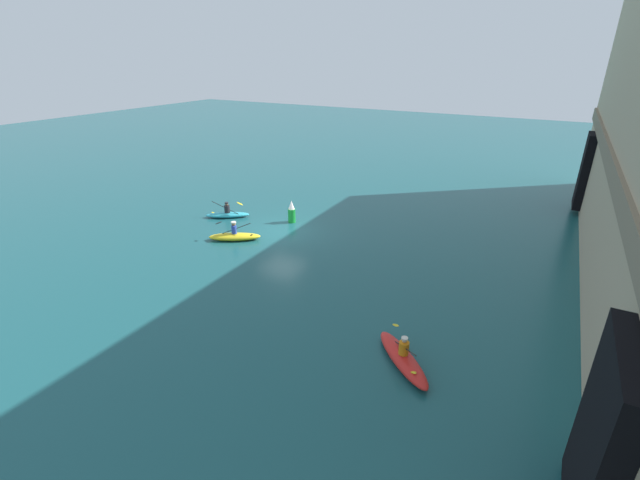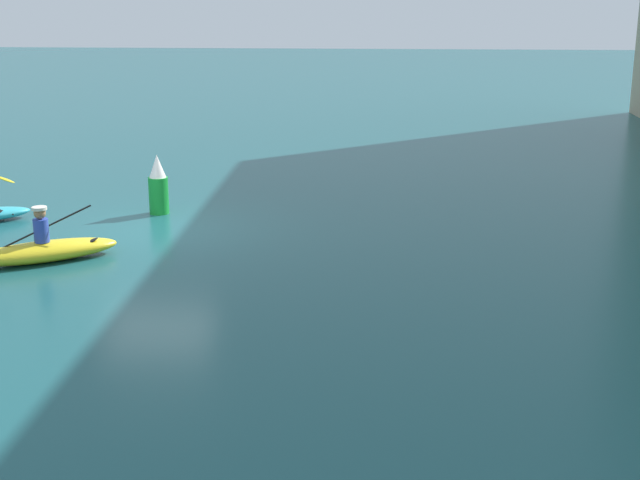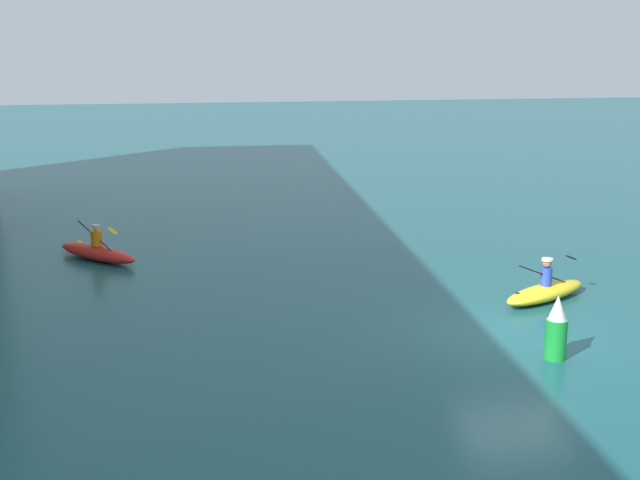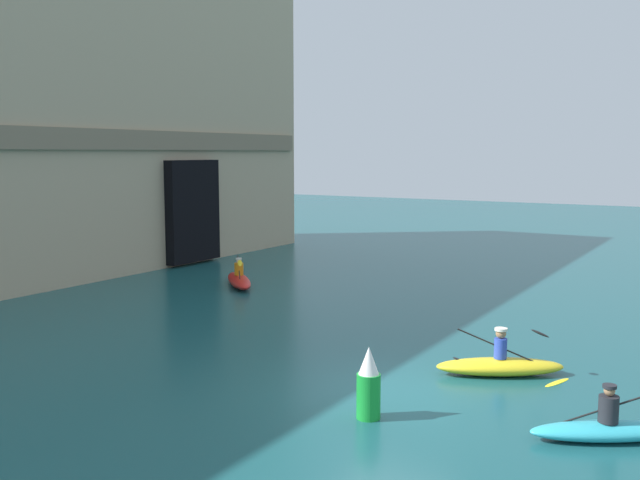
% 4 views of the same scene
% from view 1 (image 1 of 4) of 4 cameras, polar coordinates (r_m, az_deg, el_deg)
% --- Properties ---
extents(ground_plane, '(120.00, 120.00, 0.00)m').
position_cam_1_polar(ground_plane, '(25.88, -5.13, 1.19)').
color(ground_plane, '#195156').
extents(kayak_red, '(2.74, 2.82, 1.14)m').
position_cam_1_polar(kayak_red, '(15.47, 10.99, -15.17)').
color(kayak_red, red).
rests_on(kayak_red, ground).
extents(kayak_yellow, '(2.21, 2.93, 1.12)m').
position_cam_1_polar(kayak_yellow, '(24.95, -11.31, 0.52)').
color(kayak_yellow, yellow).
rests_on(kayak_yellow, ground).
extents(kayak_cyan, '(2.12, 2.74, 1.11)m').
position_cam_1_polar(kayak_cyan, '(28.56, -12.23, 3.39)').
color(kayak_cyan, '#33B2C6').
rests_on(kayak_cyan, ground).
extents(marker_buoy, '(0.47, 0.47, 1.42)m').
position_cam_1_polar(marker_buoy, '(27.00, -3.80, 3.70)').
color(marker_buoy, green).
rests_on(marker_buoy, ground).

